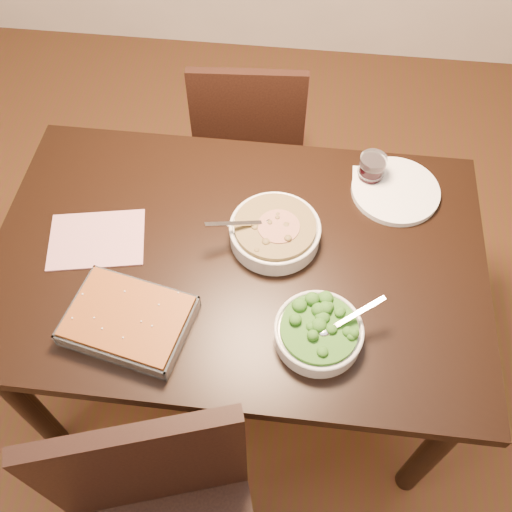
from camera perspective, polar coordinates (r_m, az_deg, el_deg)
ground at (r=2.27m, az=-1.36°, el=-10.61°), size 4.00×4.00×0.00m
table at (r=1.69m, az=-1.80°, el=-1.68°), size 1.40×0.90×0.75m
magazine_a at (r=1.70m, az=-15.63°, el=1.61°), size 0.30×0.25×0.01m
coaster at (r=1.82m, az=11.24°, el=7.54°), size 0.10×0.10×0.00m
stew_bowl at (r=1.61m, az=1.90°, el=2.48°), size 0.28×0.26×0.10m
broccoli_bowl at (r=1.46m, az=6.27°, el=-7.57°), size 0.24×0.23×0.09m
baking_dish at (r=1.51m, az=-12.62°, el=-6.28°), size 0.35×0.29×0.06m
wine_tumbler at (r=1.78m, az=11.49°, el=8.59°), size 0.08×0.08×0.09m
dinner_plate at (r=1.79m, az=13.76°, el=6.37°), size 0.27×0.27×0.02m
chair_far at (r=2.30m, az=-0.64°, el=12.01°), size 0.44×0.44×0.88m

